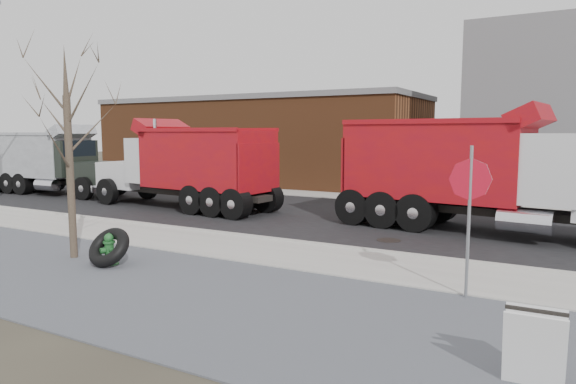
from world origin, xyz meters
The scene contains 15 objects.
ground centered at (0.00, 0.00, 0.00)m, with size 120.00×120.00×0.00m, color #383328.
gravel_verge centered at (0.00, -3.50, 0.01)m, with size 60.00×5.00×0.03m, color slate.
sidewalk centered at (0.00, 0.25, 0.03)m, with size 60.00×2.50×0.06m, color #9E9B93.
curb centered at (0.00, 1.55, 0.06)m, with size 60.00×0.15×0.11m, color #9E9B93.
road centered at (0.00, 6.30, 0.01)m, with size 60.00×9.40×0.02m, color black.
far_sidewalk centered at (0.00, 12.00, 0.03)m, with size 60.00×2.00×0.06m, color #9E9B93.
building_brick centered at (-10.00, 17.00, 2.65)m, with size 20.20×8.20×5.30m.
bare_tree centered at (-3.20, -2.60, 3.30)m, with size 3.20×3.20×5.20m.
fire_hydrant centered at (-1.89, -2.65, 0.36)m, with size 0.44×0.43×0.78m.
truck_tire centered at (-1.82, -2.71, 0.46)m, with size 1.07×0.95×0.96m.
stop_sign centered at (5.90, -1.10, 1.96)m, with size 0.72×0.35×2.88m.
sandwich_board centered at (7.24, -4.24, 0.52)m, with size 0.71×0.46×0.97m.
dump_truck_red_a centered at (4.95, 5.81, 1.98)m, with size 9.84×3.68×3.89m.
dump_truck_red_b centered at (-6.19, 5.28, 1.85)m, with size 8.67×3.12×3.62m.
dump_truck_grey centered at (-15.41, 5.90, 1.75)m, with size 7.60×2.58×3.43m.
Camera 1 is at (7.53, -10.92, 3.12)m, focal length 32.00 mm.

